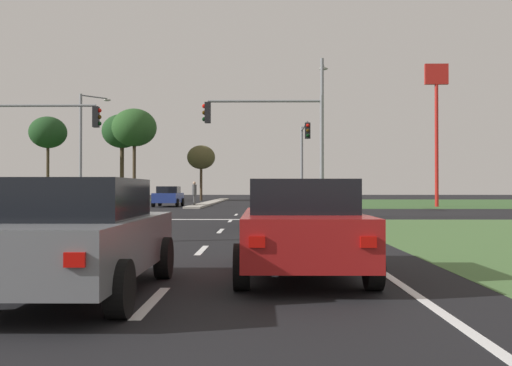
{
  "coord_description": "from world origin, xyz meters",
  "views": [
    {
      "loc": [
        4.84,
        -3.24,
        1.39
      ],
      "look_at": [
        4.55,
        28.51,
        1.7
      ],
      "focal_mm": 41.01,
      "sensor_mm": 36.0,
      "label": 1
    }
  ],
  "objects": [
    {
      "name": "street_lamp_third",
      "position": [
        -8.26,
        39.61,
        4.74
      ],
      "size": [
        1.88,
        1.91,
        8.37
      ],
      "color": "gray",
      "rests_on": "ground"
    },
    {
      "name": "edge_line_right",
      "position": [
        6.85,
        12.0,
        0.01
      ],
      "size": [
        0.14,
        24.0,
        0.01
      ],
      "primitive_type": "cube",
      "color": "silver",
      "rests_on": "ground"
    },
    {
      "name": "lane_dash_fourth",
      "position": [
        3.5,
        21.89,
        0.01
      ],
      "size": [
        0.14,
        2.0,
        0.01
      ],
      "primitive_type": "cube",
      "color": "silver",
      "rests_on": "ground"
    },
    {
      "name": "crosswalk_bar_fifth",
      "position": [
        -1.8,
        24.8,
        0.01
      ],
      "size": [
        0.7,
        2.8,
        0.01
      ],
      "primitive_type": "cube",
      "color": "silver",
      "rests_on": "ground"
    },
    {
      "name": "pedestrian_at_median",
      "position": [
        -0.25,
        41.01,
        1.23
      ],
      "size": [
        0.34,
        0.34,
        1.79
      ],
      "rotation": [
        0.0,
        0.0,
        4.83
      ],
      "color": "#4C4C4C",
      "rests_on": "median_island_far"
    },
    {
      "name": "lane_dash_fifth",
      "position": [
        3.5,
        27.89,
        0.01
      ],
      "size": [
        0.14,
        2.0,
        0.01
      ],
      "primitive_type": "cube",
      "color": "silver",
      "rests_on": "ground"
    },
    {
      "name": "car_blue_third",
      "position": [
        -2.4,
        42.16,
        0.8
      ],
      "size": [
        2.04,
        4.56,
        1.57
      ],
      "rotation": [
        0.0,
        0.0,
        3.14
      ],
      "color": "navy",
      "rests_on": "ground"
    },
    {
      "name": "fastfood_pole_sign",
      "position": [
        18.44,
        42.13,
        8.12
      ],
      "size": [
        1.8,
        0.4,
        11.08
      ],
      "color": "red",
      "rests_on": "ground"
    },
    {
      "name": "treeline_second",
      "position": [
        -19.61,
        63.32,
        7.8
      ],
      "size": [
        4.26,
        4.26,
        9.66
      ],
      "color": "#423323",
      "rests_on": "ground"
    },
    {
      "name": "crosswalk_bar_third",
      "position": [
        -4.1,
        24.8,
        0.01
      ],
      "size": [
        0.7,
        2.8,
        0.01
      ],
      "primitive_type": "cube",
      "color": "silver",
      "rests_on": "ground"
    },
    {
      "name": "street_lamp_second",
      "position": [
        8.45,
        31.34,
        5.09
      ],
      "size": [
        0.68,
        2.24,
        9.09
      ],
      "color": "gray",
      "rests_on": "ground"
    },
    {
      "name": "traffic_signal_near_right",
      "position": [
        5.56,
        23.4,
        3.94
      ],
      "size": [
        5.56,
        0.32,
        5.65
      ],
      "color": "gray",
      "rests_on": "ground"
    },
    {
      "name": "lane_dash_near",
      "position": [
        3.5,
        3.89,
        0.01
      ],
      "size": [
        0.14,
        2.0,
        0.01
      ],
      "primitive_type": "cube",
      "color": "silver",
      "rests_on": "ground"
    },
    {
      "name": "treeline_fifth",
      "position": [
        -2.2,
        64.9,
        5.04
      ],
      "size": [
        3.27,
        3.27,
        6.47
      ],
      "color": "#423323",
      "rests_on": "ground"
    },
    {
      "name": "ground_plane",
      "position": [
        0.0,
        30.0,
        0.0
      ],
      "size": [
        200.0,
        200.0,
        0.0
      ],
      "primitive_type": "plane",
      "color": "black"
    },
    {
      "name": "lane_dash_second",
      "position": [
        3.5,
        9.89,
        0.01
      ],
      "size": [
        0.14,
        2.0,
        0.01
      ],
      "primitive_type": "cube",
      "color": "silver",
      "rests_on": "ground"
    },
    {
      "name": "median_island_far",
      "position": [
        0.0,
        55.0,
        0.07
      ],
      "size": [
        1.2,
        36.0,
        0.14
      ],
      "primitive_type": "cube",
      "color": "#ADA89E",
      "rests_on": "ground"
    },
    {
      "name": "median_island_near",
      "position": [
        0.0,
        11.0,
        0.07
      ],
      "size": [
        1.2,
        22.0,
        0.14
      ],
      "primitive_type": "cube",
      "color": "#ADA89E",
      "rests_on": "ground"
    },
    {
      "name": "stop_bar_near",
      "position": [
        3.8,
        23.0,
        0.01
      ],
      "size": [
        6.4,
        0.5,
        0.01
      ],
      "primitive_type": "cube",
      "color": "silver",
      "rests_on": "ground"
    },
    {
      "name": "crosswalk_bar_near",
      "position": [
        -6.4,
        24.8,
        0.01
      ],
      "size": [
        0.7,
        2.8,
        0.01
      ],
      "primitive_type": "cube",
      "color": "silver",
      "rests_on": "ground"
    },
    {
      "name": "grass_verge_far_right",
      "position": [
        25.5,
        54.5,
        0.0
      ],
      "size": [
        35.0,
        35.0,
        0.01
      ],
      "primitive_type": "cube",
      "color": "#385B2D",
      "rests_on": "ground"
    },
    {
      "name": "lane_dash_third",
      "position": [
        3.5,
        15.89,
        0.01
      ],
      "size": [
        0.14,
        2.0,
        0.01
      ],
      "primitive_type": "cube",
      "color": "silver",
      "rests_on": "ground"
    },
    {
      "name": "traffic_signal_near_left",
      "position": [
        -5.67,
        23.4,
        3.8
      ],
      "size": [
        5.2,
        0.32,
        5.45
      ],
      "color": "gray",
      "rests_on": "ground"
    },
    {
      "name": "treeline_fourth",
      "position": [
        -9.39,
        61.89,
        8.2
      ],
      "size": [
        4.98,
        4.98,
        10.36
      ],
      "color": "#423323",
      "rests_on": "ground"
    },
    {
      "name": "crosswalk_bar_sixth",
      "position": [
        -0.65,
        24.8,
        0.01
      ],
      "size": [
        0.7,
        2.8,
        0.01
      ],
      "primitive_type": "cube",
      "color": "silver",
      "rests_on": "ground"
    },
    {
      "name": "car_grey_second",
      "position": [
        2.39,
        4.35,
        0.78
      ],
      "size": [
        2.09,
        4.43,
        1.52
      ],
      "color": "slate",
      "rests_on": "ground"
    },
    {
      "name": "crosswalk_bar_second",
      "position": [
        -5.25,
        24.8,
        0.01
      ],
      "size": [
        0.7,
        2.8,
        0.01
      ],
      "primitive_type": "cube",
      "color": "silver",
      "rests_on": "ground"
    },
    {
      "name": "crosswalk_bar_fourth",
      "position": [
        -2.95,
        24.8,
        0.01
      ],
      "size": [
        0.7,
        2.8,
        0.01
      ],
      "primitive_type": "cube",
      "color": "silver",
      "rests_on": "ground"
    },
    {
      "name": "car_black_near",
      "position": [
        5.67,
        18.49,
        0.77
      ],
      "size": [
        2.08,
        4.63,
        1.5
      ],
      "color": "black",
      "rests_on": "ground"
    },
    {
      "name": "traffic_signal_far_right",
      "position": [
        7.6,
        34.62,
        3.92
      ],
      "size": [
        0.32,
        5.41,
        5.63
      ],
      "color": "gray",
      "rests_on": "ground"
    },
    {
      "name": "car_red_fourth",
      "position": [
        5.47,
        6.15,
        0.78
      ],
      "size": [
        2.02,
        4.51,
        1.53
      ],
      "color": "#A31919",
      "rests_on": "ground"
    },
    {
      "name": "treeline_third",
      "position": [
        -11.45,
        64.74,
        8.05
      ],
      "size": [
        4.65,
        4.65,
        10.1
      ],
      "color": "#423323",
      "rests_on": "ground"
    }
  ]
}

